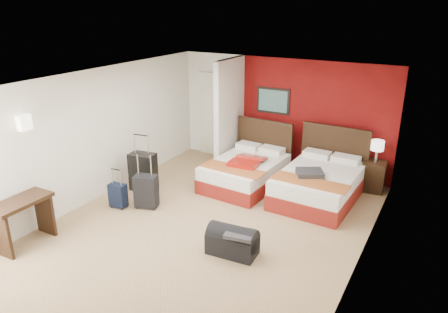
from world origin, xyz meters
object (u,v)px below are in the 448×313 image
Objects in this scene: table_lamp at (377,151)px; suitcase_navy at (118,197)px; bed_left at (245,173)px; nightstand at (373,176)px; bed_right at (318,186)px; red_suitcase_open at (248,161)px; suitcase_charcoal at (146,192)px; desk at (24,222)px; duffel_bag at (232,242)px; suitcase_black at (143,173)px.

suitcase_navy is (-4.01, -3.12, -0.62)m from table_lamp.
bed_left is 2.96× the size of nightstand.
red_suitcase_open reaches higher than bed_right.
bed_right is at bearing 16.44° from suitcase_charcoal.
suitcase_navy is at bearing 76.36° from desk.
table_lamp is 3.78m from duffel_bag.
duffel_bag is at bearing -116.06° from nightstand.
red_suitcase_open is 2.14m from suitcase_charcoal.
suitcase_navy is (-4.01, -3.12, -0.09)m from nightstand.
suitcase_charcoal is (-1.26, -1.71, -0.29)m from red_suitcase_open.
suitcase_black is at bearing -150.59° from table_lamp.
red_suitcase_open is 1.03× the size of duffel_bag.
table_lamp is at bearing 47.17° from desk.
table_lamp is at bearing 22.14° from suitcase_black.
table_lamp reaches higher than suitcase_black.
suitcase_charcoal is 2.21m from duffel_bag.
suitcase_navy is 0.47× the size of desk.
suitcase_charcoal is at bearing -141.08° from table_lamp.
suitcase_charcoal is at bearing -144.82° from nightstand.
bed_left is at bearing 38.88° from suitcase_charcoal.
red_suitcase_open is at bearing 44.84° from suitcase_navy.
suitcase_navy is at bearing -142.10° from table_lamp.
table_lamp reaches higher than desk.
suitcase_charcoal is at bearing 160.90° from duffel_bag.
suitcase_charcoal is at bearing -129.49° from red_suitcase_open.
suitcase_black is 2.90m from duffel_bag.
suitcase_navy is at bearing -134.32° from red_suitcase_open.
desk is at bearing -130.69° from bed_right.
table_lamp is (0.00, 0.00, 0.53)m from nightstand.
table_lamp reaches higher than bed_right.
bed_left is 0.93× the size of bed_right.
bed_right is at bearing -130.95° from table_lamp.
suitcase_charcoal is (-1.16, -1.81, 0.03)m from bed_left.
suitcase_black is 0.83× the size of desk.
bed_left reaches higher than duffel_bag.
red_suitcase_open is 2.48m from duffel_bag.
nightstand is 1.01× the size of suitcase_charcoal.
duffel_bag is at bearing -30.65° from suitcase_black.
nightstand is 3.73m from duffel_bag.
duffel_bag is at bearing -72.21° from red_suitcase_open.
nightstand reaches higher than duffel_bag.
suitcase_black reaches higher than suitcase_charcoal.
bed_right is 1.49m from red_suitcase_open.
desk is (-0.40, -1.69, 0.17)m from suitcase_navy.
nightstand is at bearing 20.39° from suitcase_charcoal.
bed_right is 2.54× the size of suitcase_black.
table_lamp is 0.60× the size of duffel_bag.
suitcase_navy is (-3.17, -2.15, -0.07)m from bed_right.
suitcase_black reaches higher than red_suitcase_open.
table_lamp is 4.59m from suitcase_charcoal.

